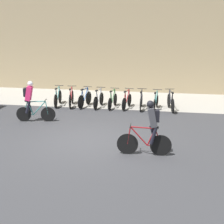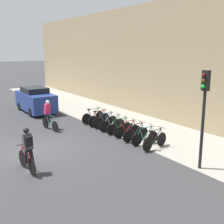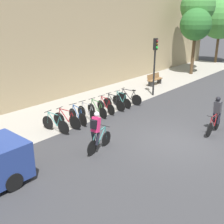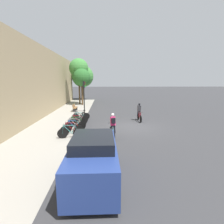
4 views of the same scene
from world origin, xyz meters
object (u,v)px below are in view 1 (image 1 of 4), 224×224
(parked_bike_2, at_px, (85,99))
(parked_bike_8, at_px, (171,102))
(parked_bike_5, at_px, (127,101))
(parked_bike_7, at_px, (156,102))
(parked_bike_3, at_px, (99,99))
(parked_bike_1, at_px, (71,98))
(parked_bike_4, at_px, (113,100))
(parked_bike_0, at_px, (58,98))
(parked_bike_6, at_px, (141,101))
(cyclist_grey, at_px, (150,127))
(cyclist_pink, at_px, (31,100))

(parked_bike_2, relative_size, parked_bike_8, 0.94)
(parked_bike_5, bearing_deg, parked_bike_7, -0.02)
(parked_bike_3, bearing_deg, parked_bike_1, 179.97)
(parked_bike_7, bearing_deg, parked_bike_4, -179.98)
(parked_bike_0, bearing_deg, parked_bike_7, -0.00)
(parked_bike_4, height_order, parked_bike_6, parked_bike_6)
(cyclist_grey, distance_m, parked_bike_7, 5.82)
(parked_bike_6, bearing_deg, parked_bike_7, -0.00)
(parked_bike_8, bearing_deg, cyclist_grey, -97.20)
(cyclist_grey, xyz_separation_m, parked_bike_5, (-1.43, 5.79, -0.56))
(parked_bike_0, height_order, parked_bike_2, parked_bike_0)
(cyclist_grey, xyz_separation_m, parked_bike_6, (-0.71, 5.79, -0.55))
(cyclist_pink, bearing_deg, parked_bike_2, 61.43)
(parked_bike_3, xyz_separation_m, parked_bike_8, (3.61, 0.00, 0.01))
(parked_bike_6, bearing_deg, parked_bike_3, -179.99)
(parked_bike_6, bearing_deg, parked_bike_1, 179.99)
(cyclist_grey, height_order, parked_bike_0, cyclist_grey)
(cyclist_pink, xyz_separation_m, parked_bike_0, (0.16, 2.93, -0.54))
(cyclist_grey, relative_size, parked_bike_3, 1.06)
(parked_bike_4, distance_m, parked_bike_8, 2.88)
(parked_bike_3, distance_m, parked_bike_4, 0.72)
(parked_bike_5, xyz_separation_m, parked_bike_8, (2.16, -0.00, 0.02))
(parked_bike_1, bearing_deg, cyclist_pink, -106.70)
(parked_bike_0, distance_m, parked_bike_6, 4.32)
(parked_bike_5, height_order, parked_bike_6, parked_bike_6)
(parked_bike_2, bearing_deg, cyclist_grey, -58.16)
(parked_bike_2, height_order, parked_bike_6, parked_bike_2)
(parked_bike_8, bearing_deg, parked_bike_4, -179.98)
(cyclist_pink, relative_size, parked_bike_0, 1.01)
(cyclist_pink, distance_m, parked_bike_0, 2.98)
(cyclist_grey, distance_m, parked_bike_8, 5.86)
(cyclist_grey, height_order, parked_bike_7, cyclist_grey)
(parked_bike_4, distance_m, parked_bike_6, 1.44)
(parked_bike_0, xyz_separation_m, parked_bike_2, (1.44, 0.00, -0.00))
(parked_bike_1, height_order, parked_bike_4, parked_bike_1)
(cyclist_grey, bearing_deg, parked_bike_0, 131.01)
(parked_bike_8, bearing_deg, parked_bike_1, 180.00)
(cyclist_pink, distance_m, parked_bike_6, 5.38)
(parked_bike_5, bearing_deg, cyclist_pink, -142.05)
(parked_bike_0, distance_m, parked_bike_7, 5.04)
(parked_bike_0, height_order, parked_bike_4, parked_bike_0)
(parked_bike_0, xyz_separation_m, parked_bike_6, (4.32, -0.00, -0.02))
(cyclist_grey, bearing_deg, parked_bike_6, 97.00)
(parked_bike_5, bearing_deg, parked_bike_3, -179.97)
(parked_bike_7, bearing_deg, parked_bike_6, 180.00)
(parked_bike_4, bearing_deg, parked_bike_3, 179.97)
(parked_bike_5, height_order, parked_bike_7, parked_bike_5)
(cyclist_grey, bearing_deg, parked_bike_3, 116.40)
(parked_bike_0, bearing_deg, cyclist_pink, -93.10)
(parked_bike_0, bearing_deg, cyclist_grey, -48.99)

